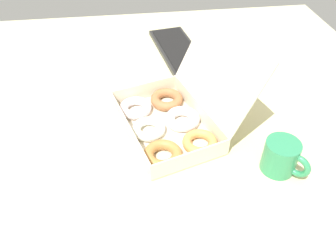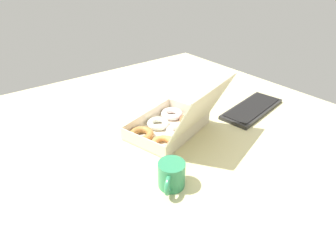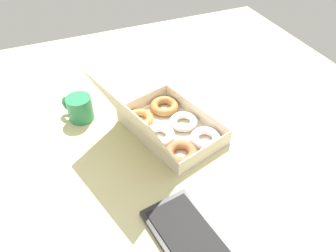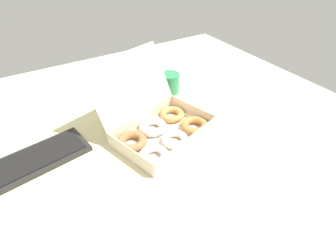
# 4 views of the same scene
# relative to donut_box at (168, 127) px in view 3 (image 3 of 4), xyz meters

# --- Properties ---
(ground_plane) EXTENTS (1.80, 1.80, 0.02)m
(ground_plane) POSITION_rel_donut_box_xyz_m (0.00, -0.03, -0.05)
(ground_plane) COLOR beige
(donut_box) EXTENTS (0.44, 0.44, 0.28)m
(donut_box) POSITION_rel_donut_box_xyz_m (0.00, 0.00, 0.00)
(donut_box) COLOR beige
(donut_box) RESTS_ON ground_plane
(coffee_mug) EXTENTS (0.12, 0.11, 0.10)m
(coffee_mug) POSITION_rel_donut_box_xyz_m (0.22, 0.27, 0.01)
(coffee_mug) COLOR #2E8557
(coffee_mug) RESTS_ON ground_plane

